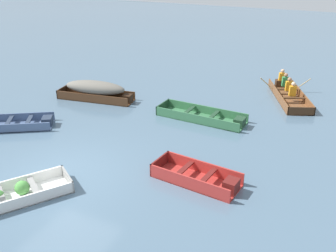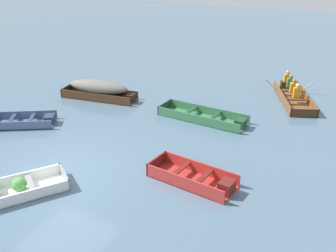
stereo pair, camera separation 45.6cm
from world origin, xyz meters
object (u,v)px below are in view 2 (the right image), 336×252
object	(u,v)px
skiff_slate_blue_near_moored	(26,121)
skiff_red_far_moored	(196,179)
skiff_green_mid_moored	(206,117)
skiff_dark_varnish_outer_moored	(99,88)
dinghy_white_foreground	(10,191)
rowboat_wooden_brown_with_crew	(293,94)

from	to	relation	value
skiff_slate_blue_near_moored	skiff_red_far_moored	size ratio (longest dim) A/B	1.00
skiff_green_mid_moored	skiff_red_far_moored	world-z (taller)	skiff_red_far_moored
skiff_dark_varnish_outer_moored	skiff_slate_blue_near_moored	bearing A→B (deg)	-102.39
skiff_red_far_moored	skiff_dark_varnish_outer_moored	distance (m)	7.90
dinghy_white_foreground	skiff_slate_blue_near_moored	xyz separation A→B (m)	(-3.25, 3.57, -0.02)
dinghy_white_foreground	skiff_green_mid_moored	bearing A→B (deg)	69.24
skiff_green_mid_moored	skiff_dark_varnish_outer_moored	world-z (taller)	skiff_dark_varnish_outer_moored
rowboat_wooden_brown_with_crew	dinghy_white_foreground	bearing A→B (deg)	-114.99
skiff_green_mid_moored	skiff_red_far_moored	size ratio (longest dim) A/B	1.37
skiff_green_mid_moored	rowboat_wooden_brown_with_crew	distance (m)	4.79
dinghy_white_foreground	skiff_slate_blue_near_moored	bearing A→B (deg)	132.27
dinghy_white_foreground	rowboat_wooden_brown_with_crew	distance (m)	12.41
rowboat_wooden_brown_with_crew	skiff_slate_blue_near_moored	bearing A→B (deg)	-137.90
skiff_slate_blue_near_moored	skiff_dark_varnish_outer_moored	distance (m)	3.71
dinghy_white_foreground	skiff_dark_varnish_outer_moored	xyz separation A→B (m)	(-2.46, 7.18, 0.34)
dinghy_white_foreground	skiff_green_mid_moored	world-z (taller)	dinghy_white_foreground
skiff_slate_blue_near_moored	skiff_green_mid_moored	world-z (taller)	skiff_green_mid_moored
skiff_slate_blue_near_moored	skiff_dark_varnish_outer_moored	xyz separation A→B (m)	(0.79, 3.60, 0.37)
dinghy_white_foreground	skiff_slate_blue_near_moored	distance (m)	4.83
dinghy_white_foreground	skiff_green_mid_moored	distance (m)	7.67
skiff_red_far_moored	rowboat_wooden_brown_with_crew	bearing A→B (deg)	82.78
dinghy_white_foreground	skiff_red_far_moored	xyz separation A→B (m)	(4.19, 2.92, 0.00)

